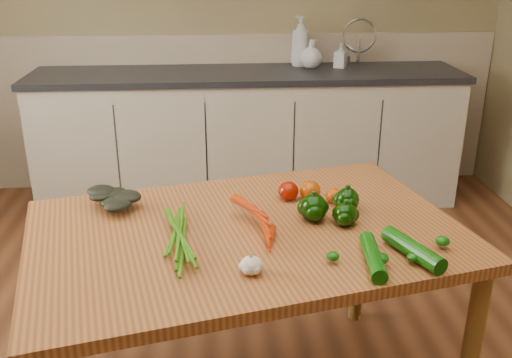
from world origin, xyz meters
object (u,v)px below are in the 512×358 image
Objects in this scene: zucchini_b at (373,257)px; soap_bottle_c at (311,54)px; tomato_b at (310,191)px; pepper_a at (314,208)px; soap_bottle_b at (340,56)px; garlic_bulb at (251,265)px; tomato_a at (288,191)px; table at (247,251)px; zucchini_a at (413,249)px; soap_bottle_a at (300,41)px; leafy_greens at (115,197)px; pepper_c at (345,214)px; carrot_bunch at (234,225)px; tomato_c at (334,196)px; pepper_b at (347,200)px.

soap_bottle_c is at bearing 85.21° from zucchini_b.
pepper_a is at bearing -95.61° from tomato_b.
zucchini_b is at bearing -77.11° from tomato_b.
garlic_bulb is at bearing 99.92° from soap_bottle_b.
table is at bearing -126.25° from tomato_a.
zucchini_a is at bearing -164.11° from soap_bottle_c.
zucchini_b is (-0.39, -2.36, -0.19)m from soap_bottle_b.
soap_bottle_a is 5.10× the size of garlic_bulb.
soap_bottle_a is 1.78× the size of soap_bottle_c.
soap_bottle_c is 2.86× the size of garlic_bulb.
leafy_greens is (-1.03, -1.94, -0.17)m from soap_bottle_c.
garlic_bulb is 0.50m from zucchini_a.
zucchini_a is (0.50, 0.06, 0.00)m from garlic_bulb.
soap_bottle_b is 2.13m from pepper_a.
tomato_a is 0.56m from zucchini_a.
soap_bottle_c is at bearing 76.76° from garlic_bulb.
zucchini_a is at bearing 6.69° from garlic_bulb.
pepper_a reaches higher than pepper_c.
soap_bottle_a is 2.47m from zucchini_b.
tomato_b is at bearing 28.86° from carrot_bunch.
leafy_greens reaches higher than tomato_c.
carrot_bunch is 1.11× the size of zucchini_a.
pepper_b is at bearing 27.38° from pepper_a.
zucchini_a is at bearing 61.18° from soap_bottle_a.
tomato_c is (0.34, 0.19, 0.11)m from table.
pepper_a reaches higher than garlic_bulb.
table is at bearing 89.22° from garlic_bulb.
tomato_c is (0.34, 0.48, 0.00)m from garlic_bulb.
garlic_bulb is (-0.50, -2.48, -0.27)m from soap_bottle_a.
soap_bottle_b is 2.15m from pepper_c.
soap_bottle_a is 5.36× the size of tomato_c.
soap_bottle_c is at bearing 61.98° from table.
soap_bottle_c is 2.30× the size of pepper_c.
soap_bottle_c is at bearing 80.69° from tomato_b.
garlic_bulb is at bearing -116.45° from tomato_b.
soap_bottle_b is at bearing 57.53° from leafy_greens.
tomato_c is at bearing -169.13° from soap_bottle_c.
pepper_a is at bearing 156.12° from pepper_c.
table is 4.84× the size of soap_bottle_a.
pepper_a is 0.40× the size of zucchini_b.
soap_bottle_b is 1.71× the size of pepper_a.
garlic_bulb is 0.27× the size of zucchini_b.
leafy_greens is 0.80m from tomato_c.
leafy_greens is at bearing -175.53° from tomato_a.
zucchini_a is at bearing -70.13° from pepper_b.
carrot_bunch is 0.34m from tomato_a.
tomato_a is at bearing 109.20° from pepper_a.
leafy_greens reaches higher than zucchini_b.
tomato_b reaches higher than garlic_bulb.
tomato_c is (-0.16, -2.00, -0.27)m from soap_bottle_a.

